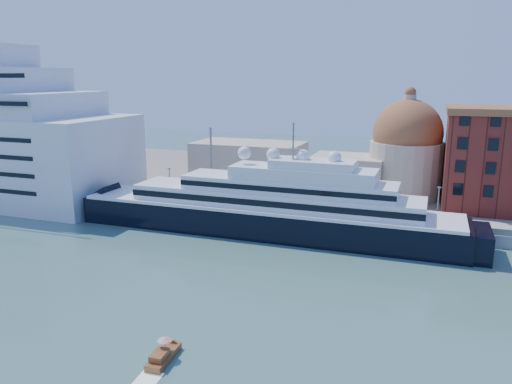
% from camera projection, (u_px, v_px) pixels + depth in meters
% --- Properties ---
extents(ground, '(400.00, 400.00, 0.00)m').
position_uv_depth(ground, '(239.00, 276.00, 81.58)').
color(ground, '#386258').
rests_on(ground, ground).
extents(quay, '(180.00, 10.00, 2.50)m').
position_uv_depth(quay, '(295.00, 215.00, 112.47)').
color(quay, gray).
rests_on(quay, ground).
extents(land, '(260.00, 72.00, 2.00)m').
position_uv_depth(land, '(331.00, 181.00, 150.12)').
color(land, slate).
rests_on(land, ground).
extents(quay_fence, '(180.00, 0.10, 1.20)m').
position_uv_depth(quay_fence, '(289.00, 212.00, 107.93)').
color(quay_fence, slate).
rests_on(quay_fence, quay).
extents(superyacht, '(90.33, 12.52, 27.00)m').
position_uv_depth(superyacht, '(252.00, 210.00, 103.67)').
color(superyacht, black).
rests_on(superyacht, ground).
extents(service_barge, '(11.46, 4.31, 2.54)m').
position_uv_depth(service_barge, '(126.00, 215.00, 114.59)').
color(service_barge, white).
rests_on(service_barge, ground).
extents(water_taxi, '(2.37, 5.96, 2.77)m').
position_uv_depth(water_taxi, '(163.00, 356.00, 57.05)').
color(water_taxi, brown).
rests_on(water_taxi, ground).
extents(church, '(66.00, 18.00, 25.50)m').
position_uv_depth(church, '(343.00, 159.00, 129.93)').
color(church, beige).
rests_on(church, land).
extents(lamp_posts, '(120.80, 2.40, 18.00)m').
position_uv_depth(lamp_posts, '(240.00, 176.00, 113.11)').
color(lamp_posts, slate).
rests_on(lamp_posts, quay).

